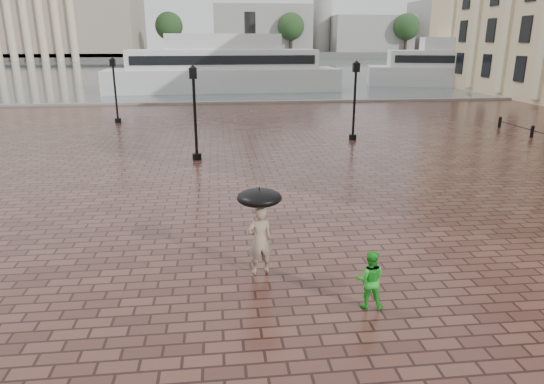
{
  "coord_description": "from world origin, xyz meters",
  "views": [
    {
      "loc": [
        -4.95,
        -13.6,
        5.65
      ],
      "look_at": [
        -3.42,
        -0.18,
        1.4
      ],
      "focal_mm": 32.0,
      "sensor_mm": 36.0,
      "label": 1
    }
  ],
  "objects_px": {
    "ferry_near": "(223,68)",
    "ferry_far": "(469,66)",
    "street_lamps": "(216,99)",
    "adult_pedestrian": "(260,240)",
    "child_pedestrian": "(370,279)"
  },
  "relations": [
    {
      "from": "street_lamps",
      "to": "ferry_far",
      "type": "distance_m",
      "value": 44.55
    },
    {
      "from": "ferry_near",
      "to": "ferry_far",
      "type": "relative_size",
      "value": 1.03
    },
    {
      "from": "ferry_near",
      "to": "child_pedestrian",
      "type": "bearing_deg",
      "value": -90.2
    },
    {
      "from": "street_lamps",
      "to": "child_pedestrian",
      "type": "relative_size",
      "value": 11.63
    },
    {
      "from": "street_lamps",
      "to": "ferry_far",
      "type": "height_order",
      "value": "ferry_far"
    },
    {
      "from": "ferry_near",
      "to": "street_lamps",
      "type": "bearing_deg",
      "value": -94.87
    },
    {
      "from": "child_pedestrian",
      "to": "ferry_far",
      "type": "xyz_separation_m",
      "value": [
        28.73,
        50.77,
        1.79
      ]
    },
    {
      "from": "child_pedestrian",
      "to": "ferry_near",
      "type": "distance_m",
      "value": 47.8
    },
    {
      "from": "adult_pedestrian",
      "to": "ferry_near",
      "type": "height_order",
      "value": "ferry_near"
    },
    {
      "from": "ferry_near",
      "to": "ferry_far",
      "type": "xyz_separation_m",
      "value": [
        31.04,
        3.06,
        -0.13
      ]
    },
    {
      "from": "ferry_near",
      "to": "ferry_far",
      "type": "bearing_deg",
      "value": 2.67
    },
    {
      "from": "street_lamps",
      "to": "ferry_far",
      "type": "relative_size",
      "value": 0.6
    },
    {
      "from": "adult_pedestrian",
      "to": "ferry_far",
      "type": "distance_m",
      "value": 57.86
    },
    {
      "from": "child_pedestrian",
      "to": "ferry_near",
      "type": "height_order",
      "value": "ferry_near"
    },
    {
      "from": "adult_pedestrian",
      "to": "ferry_near",
      "type": "relative_size",
      "value": 0.07
    }
  ]
}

